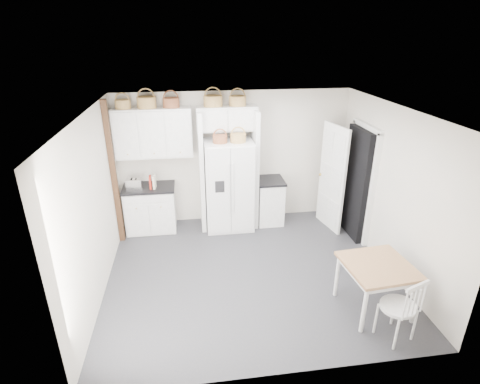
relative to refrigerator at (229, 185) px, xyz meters
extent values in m
plane|color=#303039|center=(0.15, -1.62, -0.88)|extent=(4.50, 4.50, 0.00)
plane|color=white|center=(0.15, -1.62, 1.72)|extent=(4.50, 4.50, 0.00)
plane|color=beige|center=(0.15, 0.38, 0.42)|extent=(4.50, 0.00, 4.50)
plane|color=beige|center=(-2.10, -1.62, 0.42)|extent=(0.00, 4.00, 4.00)
plane|color=beige|center=(2.40, -1.62, 0.42)|extent=(0.00, 4.00, 4.00)
cube|color=white|center=(0.00, 0.00, 0.00)|extent=(0.90, 0.73, 1.75)
cube|color=silver|center=(-1.52, 0.08, -0.44)|extent=(0.93, 0.59, 0.86)
cube|color=silver|center=(0.83, 0.08, -0.44)|extent=(0.50, 0.60, 0.88)
cube|color=brown|center=(1.71, -2.71, -0.51)|extent=(0.94, 0.94, 0.73)
cube|color=silver|center=(1.73, -3.25, -0.40)|extent=(0.58, 0.56, 0.95)
cube|color=black|center=(-1.52, 0.08, 0.01)|extent=(0.97, 0.63, 0.04)
cube|color=black|center=(0.83, 0.08, 0.02)|extent=(0.54, 0.64, 0.04)
cube|color=silver|center=(-1.76, 0.00, 0.12)|extent=(0.30, 0.19, 0.20)
cube|color=#AC2215|center=(-1.47, 0.00, 0.15)|extent=(0.04, 0.16, 0.24)
cube|color=beige|center=(-1.40, 0.00, 0.15)|extent=(0.05, 0.17, 0.24)
cylinder|color=olive|center=(-1.82, 0.21, 1.55)|extent=(0.27, 0.27, 0.15)
cylinder|color=olive|center=(-1.42, 0.21, 1.57)|extent=(0.33, 0.33, 0.19)
cylinder|color=brown|center=(-0.99, 0.21, 1.56)|extent=(0.29, 0.29, 0.17)
cylinder|color=olive|center=(-0.25, 0.21, 1.57)|extent=(0.34, 0.34, 0.19)
cylinder|color=olive|center=(0.20, 0.21, 1.56)|extent=(0.31, 0.31, 0.18)
cylinder|color=brown|center=(-0.16, -0.10, 0.95)|extent=(0.26, 0.26, 0.14)
cylinder|color=olive|center=(0.17, -0.10, 0.95)|extent=(0.28, 0.28, 0.15)
cube|color=silver|center=(-1.35, 0.21, 1.02)|extent=(1.40, 0.34, 0.90)
cube|color=silver|center=(0.00, 0.21, 1.25)|extent=(1.12, 0.34, 0.45)
cube|color=silver|center=(-0.51, 0.08, 0.27)|extent=(0.08, 0.60, 2.30)
cube|color=silver|center=(0.51, 0.08, 0.27)|extent=(0.08, 0.60, 2.30)
cube|color=#3D2213|center=(-2.05, -0.27, 0.42)|extent=(0.09, 0.09, 2.60)
cube|color=black|center=(2.31, -0.62, 0.15)|extent=(0.18, 0.85, 2.05)
cube|color=white|center=(1.95, -0.29, 0.15)|extent=(0.21, 0.79, 2.05)
camera|label=1|loc=(-0.72, -6.62, 2.73)|focal=28.00mm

